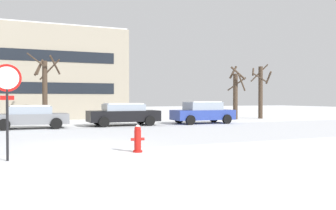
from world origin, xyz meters
name	(u,v)px	position (x,y,z in m)	size (l,w,h in m)	color
ground_plane	(82,147)	(0.00, 0.00, 0.00)	(120.00, 120.00, 0.00)	white
road_surface	(68,137)	(0.00, 3.75, 0.00)	(80.00, 9.49, 0.00)	silver
stop_sign	(7,93)	(-2.38, -2.01, 1.88)	(0.76, 0.11, 2.67)	black
fire_hydrant	(138,138)	(1.43, -1.91, 0.45)	(0.44, 0.30, 0.89)	red
parked_car_gray	(30,117)	(-1.37, 9.09, 0.69)	(4.16, 2.01, 1.34)	slate
parked_car_black	(123,114)	(4.19, 9.30, 0.74)	(4.50, 2.10, 1.43)	black
parked_car_blue	(203,112)	(9.75, 8.98, 0.77)	(4.27, 2.07, 1.53)	#283D93
tree_far_mid	(236,93)	(14.68, 12.34, 2.18)	(1.91, 2.01, 4.46)	#423326
tree_far_left	(45,87)	(-0.29, 12.90, 2.49)	(2.23, 2.20, 4.80)	#423326
tree_far_right	(261,90)	(17.37, 12.55, 2.48)	(2.02, 2.03, 4.76)	#423326
building_far_left	(43,75)	(0.17, 21.69, 3.88)	(13.56, 9.22, 7.77)	#9E937F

